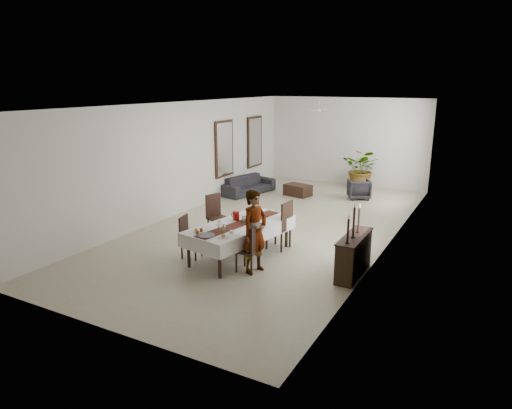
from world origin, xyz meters
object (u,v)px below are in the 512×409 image
(red_pitcher, at_px, (236,216))
(sofa, at_px, (248,185))
(sideboard_body, at_px, (354,256))
(woman, at_px, (255,232))
(dining_table_top, at_px, (240,225))

(red_pitcher, xyz_separation_m, sofa, (-2.54, 5.07, -0.56))
(sofa, bearing_deg, sideboard_body, -120.13)
(woman, xyz_separation_m, sideboard_body, (1.81, 0.77, -0.45))
(woman, bearing_deg, dining_table_top, 65.12)
(dining_table_top, xyz_separation_m, sideboard_body, (2.47, 0.21, -0.32))
(woman, distance_m, sideboard_body, 2.01)
(dining_table_top, distance_m, sideboard_body, 2.50)
(woman, height_order, sofa, woman)
(red_pitcher, height_order, woman, woman)
(woman, xyz_separation_m, sofa, (-3.43, 5.82, -0.55))
(red_pitcher, height_order, sideboard_body, red_pitcher)
(red_pitcher, distance_m, sideboard_body, 2.73)
(sideboard_body, height_order, sofa, sideboard_body)
(dining_table_top, relative_size, sofa, 1.17)
(dining_table_top, bearing_deg, woman, -29.98)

